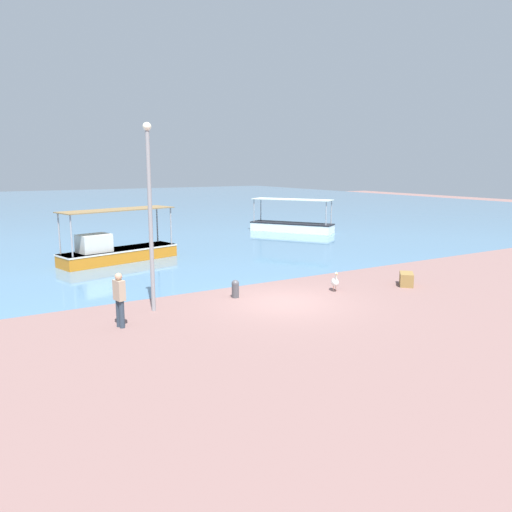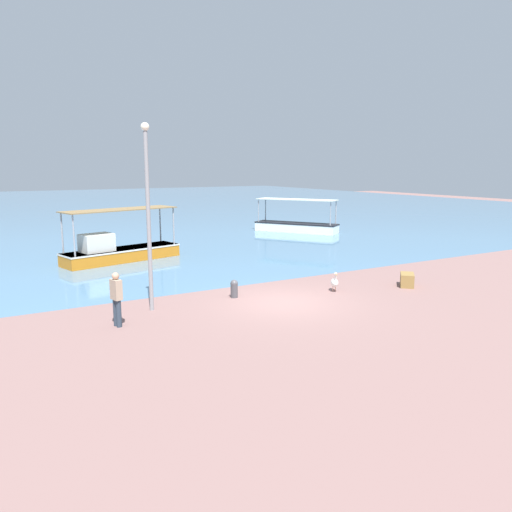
{
  "view_description": "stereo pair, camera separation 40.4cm",
  "coord_description": "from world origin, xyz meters",
  "px_view_note": "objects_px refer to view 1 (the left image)",
  "views": [
    {
      "loc": [
        -9.89,
        -14.36,
        4.84
      ],
      "look_at": [
        0.59,
        3.04,
        1.17
      ],
      "focal_mm": 35.0,
      "sensor_mm": 36.0,
      "label": 1
    },
    {
      "loc": [
        -9.54,
        -14.57,
        4.84
      ],
      "look_at": [
        0.59,
        3.04,
        1.17
      ],
      "focal_mm": 35.0,
      "sensor_mm": 36.0,
      "label": 2
    }
  ],
  "objects_px": {
    "fisherman_standing": "(120,298)",
    "cargo_crate": "(406,279)",
    "pelican": "(335,282)",
    "fishing_boat_center": "(292,225)",
    "fishing_boat_far_right": "(115,250)",
    "glass_bottle": "(237,289)",
    "lamp_post": "(150,208)",
    "mooring_bollard": "(235,288)"
  },
  "relations": [
    {
      "from": "fisherman_standing",
      "to": "glass_bottle",
      "type": "xyz_separation_m",
      "value": [
        5.16,
        2.0,
        -0.8
      ]
    },
    {
      "from": "fishing_boat_far_right",
      "to": "glass_bottle",
      "type": "xyz_separation_m",
      "value": [
        2.37,
        -8.56,
        -0.51
      ]
    },
    {
      "from": "fishing_boat_center",
      "to": "fishing_boat_far_right",
      "type": "height_order",
      "value": "fishing_boat_far_right"
    },
    {
      "from": "fishing_boat_center",
      "to": "mooring_bollard",
      "type": "distance_m",
      "value": 19.16
    },
    {
      "from": "fisherman_standing",
      "to": "cargo_crate",
      "type": "distance_m",
      "value": 11.64
    },
    {
      "from": "fishing_boat_center",
      "to": "lamp_post",
      "type": "distance_m",
      "value": 21.66
    },
    {
      "from": "pelican",
      "to": "glass_bottle",
      "type": "xyz_separation_m",
      "value": [
        -3.32,
        1.91,
        -0.27
      ]
    },
    {
      "from": "fishing_boat_far_right",
      "to": "pelican",
      "type": "xyz_separation_m",
      "value": [
        5.69,
        -10.47,
        -0.24
      ]
    },
    {
      "from": "fishing_boat_center",
      "to": "fisherman_standing",
      "type": "xyz_separation_m",
      "value": [
        -17.33,
        -15.62,
        0.39
      ]
    },
    {
      "from": "fishing_boat_far_right",
      "to": "lamp_post",
      "type": "distance_m",
      "value": 9.9
    },
    {
      "from": "cargo_crate",
      "to": "fishing_boat_center",
      "type": "bearing_deg",
      "value": 70.67
    },
    {
      "from": "lamp_post",
      "to": "glass_bottle",
      "type": "height_order",
      "value": "lamp_post"
    },
    {
      "from": "fishing_boat_center",
      "to": "fishing_boat_far_right",
      "type": "bearing_deg",
      "value": -160.79
    },
    {
      "from": "mooring_bollard",
      "to": "glass_bottle",
      "type": "height_order",
      "value": "mooring_bollard"
    },
    {
      "from": "pelican",
      "to": "fisherman_standing",
      "type": "bearing_deg",
      "value": -179.38
    },
    {
      "from": "fishing_boat_center",
      "to": "glass_bottle",
      "type": "distance_m",
      "value": 18.27
    },
    {
      "from": "fisherman_standing",
      "to": "cargo_crate",
      "type": "bearing_deg",
      "value": -3.5
    },
    {
      "from": "fishing_boat_far_right",
      "to": "pelican",
      "type": "height_order",
      "value": "fishing_boat_far_right"
    },
    {
      "from": "fishing_boat_far_right",
      "to": "fisherman_standing",
      "type": "xyz_separation_m",
      "value": [
        -2.79,
        -10.56,
        0.29
      ]
    },
    {
      "from": "fishing_boat_center",
      "to": "cargo_crate",
      "type": "bearing_deg",
      "value": -109.33
    },
    {
      "from": "fishing_boat_center",
      "to": "fishing_boat_far_right",
      "type": "distance_m",
      "value": 15.39
    },
    {
      "from": "pelican",
      "to": "cargo_crate",
      "type": "distance_m",
      "value": 3.22
    },
    {
      "from": "pelican",
      "to": "cargo_crate",
      "type": "xyz_separation_m",
      "value": [
        3.12,
        -0.8,
        -0.11
      ]
    },
    {
      "from": "fishing_boat_far_right",
      "to": "pelican",
      "type": "relative_size",
      "value": 7.91
    },
    {
      "from": "fishing_boat_far_right",
      "to": "lamp_post",
      "type": "height_order",
      "value": "lamp_post"
    },
    {
      "from": "glass_bottle",
      "to": "mooring_bollard",
      "type": "bearing_deg",
      "value": -123.32
    },
    {
      "from": "pelican",
      "to": "fisherman_standing",
      "type": "relative_size",
      "value": 0.47
    },
    {
      "from": "lamp_post",
      "to": "mooring_bollard",
      "type": "relative_size",
      "value": 9.2
    },
    {
      "from": "cargo_crate",
      "to": "glass_bottle",
      "type": "height_order",
      "value": "cargo_crate"
    },
    {
      "from": "lamp_post",
      "to": "mooring_bollard",
      "type": "height_order",
      "value": "lamp_post"
    },
    {
      "from": "lamp_post",
      "to": "cargo_crate",
      "type": "height_order",
      "value": "lamp_post"
    },
    {
      "from": "mooring_bollard",
      "to": "cargo_crate",
      "type": "relative_size",
      "value": 0.75
    },
    {
      "from": "fisherman_standing",
      "to": "glass_bottle",
      "type": "bearing_deg",
      "value": 21.18
    },
    {
      "from": "fishing_boat_far_right",
      "to": "lamp_post",
      "type": "xyz_separation_m",
      "value": [
        -1.33,
        -9.38,
        2.86
      ]
    },
    {
      "from": "lamp_post",
      "to": "mooring_bollard",
      "type": "xyz_separation_m",
      "value": [
        3.2,
        0.07,
        -3.11
      ]
    },
    {
      "from": "cargo_crate",
      "to": "glass_bottle",
      "type": "relative_size",
      "value": 3.32
    },
    {
      "from": "fishing_boat_center",
      "to": "cargo_crate",
      "type": "height_order",
      "value": "fishing_boat_center"
    },
    {
      "from": "pelican",
      "to": "mooring_bollard",
      "type": "xyz_separation_m",
      "value": [
        -3.82,
        1.15,
        -0.02
      ]
    },
    {
      "from": "fishing_boat_center",
      "to": "glass_bottle",
      "type": "xyz_separation_m",
      "value": [
        -12.16,
        -13.62,
        -0.41
      ]
    },
    {
      "from": "glass_bottle",
      "to": "fishing_boat_far_right",
      "type": "bearing_deg",
      "value": 105.47
    },
    {
      "from": "pelican",
      "to": "cargo_crate",
      "type": "bearing_deg",
      "value": -14.42
    },
    {
      "from": "pelican",
      "to": "glass_bottle",
      "type": "distance_m",
      "value": 3.84
    }
  ]
}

